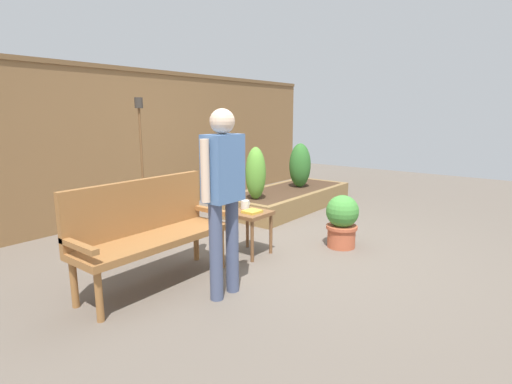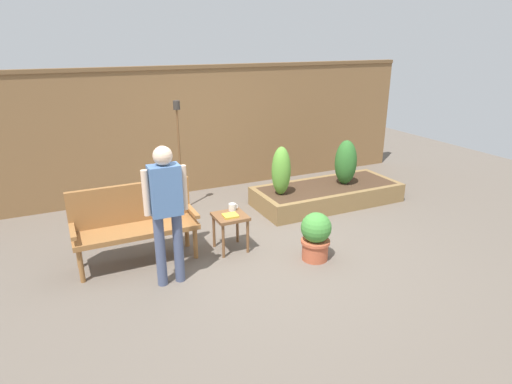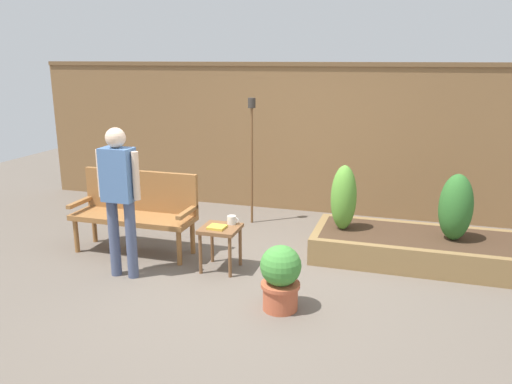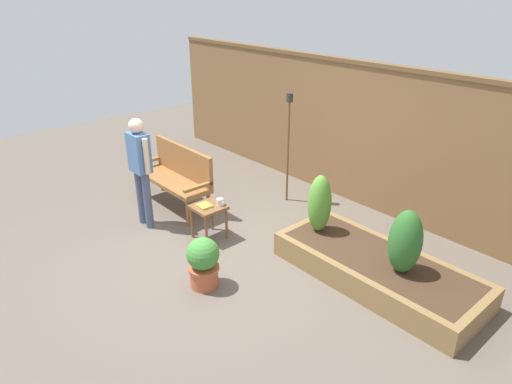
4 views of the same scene
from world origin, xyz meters
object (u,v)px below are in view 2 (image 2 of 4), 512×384
(potted_boxwood, at_px, (316,235))
(side_table, at_px, (230,221))
(book_on_table, at_px, (230,216))
(shrub_far_corner, at_px, (346,162))
(garden_bench, at_px, (134,218))
(cup_on_table, at_px, (232,207))
(person_by_bench, at_px, (166,204))
(shrub_near_bench, at_px, (281,171))
(tiki_torch, at_px, (178,137))

(potted_boxwood, bearing_deg, side_table, 140.68)
(book_on_table, relative_size, shrub_far_corner, 0.25)
(garden_bench, bearing_deg, potted_boxwood, -25.39)
(cup_on_table, bearing_deg, person_by_bench, -149.34)
(shrub_far_corner, bearing_deg, shrub_near_bench, 180.00)
(garden_bench, distance_m, cup_on_table, 1.23)
(garden_bench, height_order, shrub_near_bench, shrub_near_bench)
(garden_bench, height_order, person_by_bench, person_by_bench)
(side_table, xyz_separation_m, book_on_table, (-0.02, -0.05, 0.10))
(shrub_far_corner, distance_m, person_by_bench, 3.54)
(shrub_near_bench, relative_size, shrub_far_corner, 1.03)
(book_on_table, xyz_separation_m, shrub_near_bench, (1.20, 0.89, 0.18))
(shrub_far_corner, xyz_separation_m, person_by_bench, (-3.28, -1.30, 0.27))
(shrub_far_corner, bearing_deg, cup_on_table, -162.76)
(shrub_far_corner, xyz_separation_m, tiki_torch, (-2.54, 0.79, 0.51))
(garden_bench, relative_size, book_on_table, 8.03)
(potted_boxwood, xyz_separation_m, tiki_torch, (-1.00, 2.31, 0.85))
(book_on_table, xyz_separation_m, tiki_torch, (-0.14, 1.68, 0.68))
(shrub_near_bench, bearing_deg, potted_boxwood, -102.82)
(potted_boxwood, bearing_deg, garden_bench, 154.61)
(side_table, relative_size, book_on_table, 2.68)
(garden_bench, bearing_deg, shrub_near_bench, 14.25)
(side_table, height_order, cup_on_table, cup_on_table)
(shrub_near_bench, relative_size, tiki_torch, 0.44)
(potted_boxwood, relative_size, tiki_torch, 0.36)
(side_table, distance_m, potted_boxwood, 1.08)
(shrub_near_bench, xyz_separation_m, tiki_torch, (-1.34, 0.79, 0.50))
(cup_on_table, height_order, tiki_torch, tiki_torch)
(book_on_table, bearing_deg, garden_bench, 167.38)
(potted_boxwood, distance_m, tiki_torch, 2.66)
(garden_bench, distance_m, shrub_far_corner, 3.57)
(cup_on_table, bearing_deg, potted_boxwood, -47.30)
(cup_on_table, distance_m, tiki_torch, 1.65)
(garden_bench, height_order, shrub_far_corner, shrub_far_corner)
(garden_bench, relative_size, person_by_bench, 0.92)
(shrub_far_corner, bearing_deg, potted_boxwood, -135.34)
(tiki_torch, bearing_deg, book_on_table, -85.13)
(shrub_near_bench, height_order, person_by_bench, person_by_bench)
(shrub_near_bench, distance_m, tiki_torch, 1.63)
(book_on_table, bearing_deg, tiki_torch, 97.32)
(shrub_near_bench, relative_size, person_by_bench, 0.48)
(book_on_table, xyz_separation_m, person_by_bench, (-0.89, -0.41, 0.44))
(garden_bench, height_order, book_on_table, garden_bench)
(side_table, distance_m, tiki_torch, 1.81)
(potted_boxwood, bearing_deg, book_on_table, 143.34)
(side_table, distance_m, person_by_bench, 1.14)
(shrub_far_corner, bearing_deg, side_table, -160.54)
(cup_on_table, distance_m, person_by_bench, 1.22)
(garden_bench, distance_m, person_by_bench, 0.84)
(tiki_torch, bearing_deg, garden_bench, -125.39)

